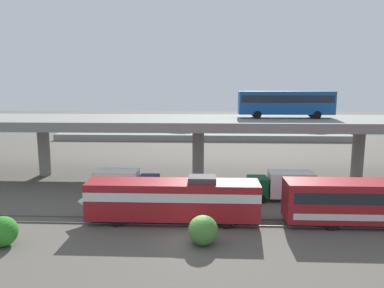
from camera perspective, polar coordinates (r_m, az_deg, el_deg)
ground_plane at (r=29.41m, az=-0.11°, el=-14.92°), size 260.00×260.00×0.00m
rail_strip_near at (r=32.35m, az=0.15°, el=-12.46°), size 110.00×0.12×0.12m
rail_strip_far at (r=33.79m, az=0.26°, el=-11.48°), size 110.00×0.12×0.12m
train_locomotive at (r=32.54m, az=-4.31°, el=-8.36°), size 16.01×3.04×4.18m
highway_overpass at (r=47.06m, az=0.98°, el=3.10°), size 96.00×11.95×7.68m
transit_bus_on_overpass at (r=48.75m, az=14.37°, el=6.37°), size 12.00×2.68×3.40m
service_truck_west at (r=39.57m, az=13.89°, el=-6.20°), size 6.80×2.46×3.04m
service_truck_east at (r=39.75m, az=-10.40°, el=-6.00°), size 6.80×2.46×3.04m
pier_parking_lot at (r=82.56m, az=1.60°, el=1.50°), size 63.06×12.28×1.30m
parked_car_0 at (r=85.53m, az=6.14°, el=2.68°), size 4.08×1.99×1.50m
parked_car_1 at (r=84.69m, az=18.86°, el=2.16°), size 4.15×1.90×1.50m
parked_car_2 at (r=81.20m, az=-1.65°, el=2.37°), size 4.57×1.83×1.50m
parked_car_3 at (r=85.33m, az=14.21°, el=2.43°), size 4.32×1.98×1.50m
harbor_water at (r=105.46m, az=1.79°, el=2.89°), size 140.00×36.00×0.01m
shrub_left at (r=31.65m, az=-27.41°, el=-11.98°), size 2.28×2.28×2.28m
shrub_right at (r=28.51m, az=1.73°, el=-13.25°), size 2.28×2.28×2.28m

